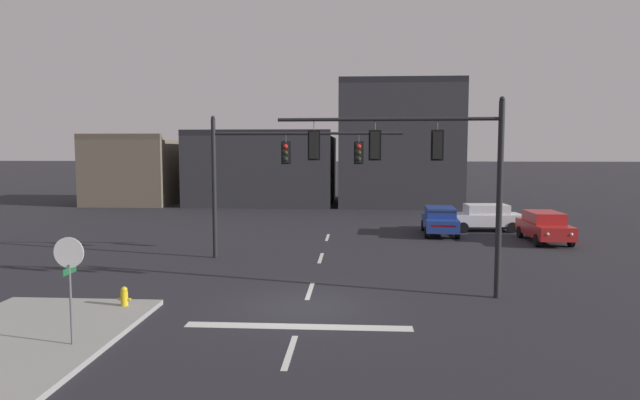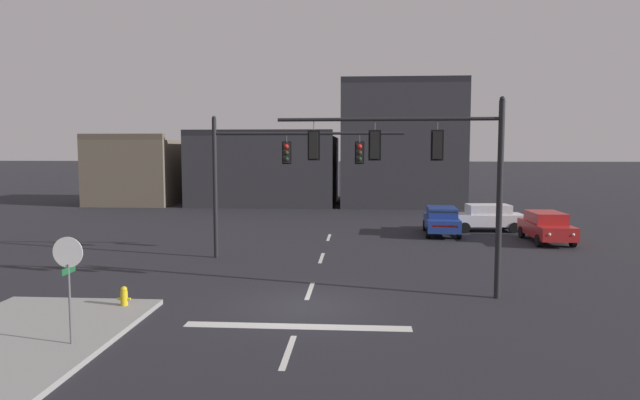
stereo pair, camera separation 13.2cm
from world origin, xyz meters
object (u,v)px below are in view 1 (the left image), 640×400
object	(u,v)px
signal_mast_near_side	(425,162)
signal_mast_far_side	(271,164)
fire_hydrant	(124,300)
stop_sign	(69,265)
car_lot_nearside	(440,220)
car_lot_farside	(544,226)
car_lot_middle	(484,217)

from	to	relation	value
signal_mast_near_side	signal_mast_far_side	xyz separation A→B (m)	(-6.12, 6.27, -0.26)
fire_hydrant	stop_sign	bearing A→B (deg)	-88.11
car_lot_nearside	fire_hydrant	bearing A→B (deg)	-126.30
car_lot_nearside	car_lot_farside	bearing A→B (deg)	-23.70
stop_sign	car_lot_middle	xyz separation A→B (m)	(14.74, 21.37, -1.29)
car_lot_farside	stop_sign	bearing A→B (deg)	-134.30
stop_sign	car_lot_farside	xyz separation A→B (m)	(17.01, 17.43, -1.29)
stop_sign	car_lot_nearside	size ratio (longest dim) A/B	0.62
signal_mast_far_side	car_lot_nearside	bearing A→B (deg)	41.28
signal_mast_near_side	stop_sign	xyz separation A→B (m)	(-9.29, -5.83, -2.39)
signal_mast_near_side	stop_sign	world-z (taller)	signal_mast_near_side
fire_hydrant	signal_mast_near_side	bearing A→B (deg)	14.23
signal_mast_near_side	car_lot_middle	xyz separation A→B (m)	(5.45, 15.54, -3.68)
car_lot_nearside	fire_hydrant	world-z (taller)	car_lot_nearside
car_lot_nearside	car_lot_farside	size ratio (longest dim) A/B	1.01
stop_sign	fire_hydrant	distance (m)	3.90
signal_mast_near_side	fire_hydrant	size ratio (longest dim) A/B	9.98
stop_sign	fire_hydrant	xyz separation A→B (m)	(-0.11, 3.44, -1.82)
signal_mast_near_side	signal_mast_far_side	distance (m)	8.77
signal_mast_near_side	car_lot_farside	distance (m)	14.41
signal_mast_far_side	car_lot_farside	size ratio (longest dim) A/B	1.92
signal_mast_far_side	car_lot_nearside	size ratio (longest dim) A/B	1.89
signal_mast_far_side	fire_hydrant	distance (m)	10.06
stop_sign	signal_mast_far_side	bearing A→B (deg)	75.32
car_lot_nearside	signal_mast_far_side	bearing A→B (deg)	-138.72
signal_mast_near_side	car_lot_middle	world-z (taller)	signal_mast_near_side
car_lot_middle	fire_hydrant	xyz separation A→B (m)	(-14.85, -17.93, -0.53)
car_lot_farside	car_lot_middle	bearing A→B (deg)	119.97
car_lot_middle	fire_hydrant	world-z (taller)	car_lot_middle
car_lot_middle	car_lot_farside	bearing A→B (deg)	-60.03
signal_mast_far_side	fire_hydrant	bearing A→B (deg)	-110.78
car_lot_nearside	car_lot_middle	distance (m)	3.35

